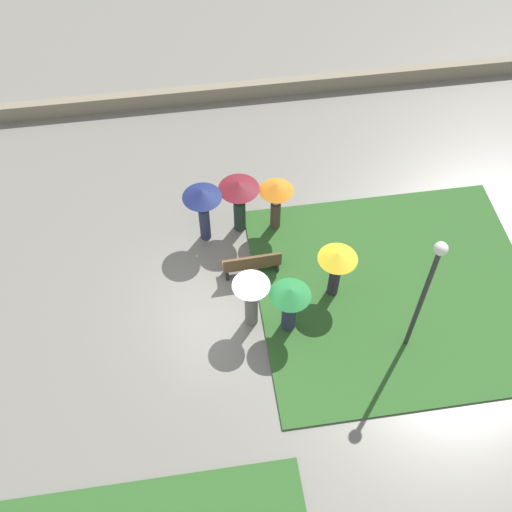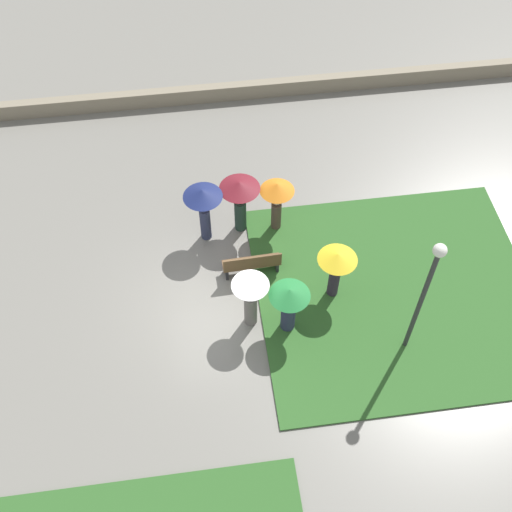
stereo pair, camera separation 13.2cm
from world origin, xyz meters
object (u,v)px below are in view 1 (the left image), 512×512
(crowd_person_orange, at_px, (276,195))
(crowd_person_green, at_px, (290,301))
(park_bench, at_px, (252,264))
(lamp_post, at_px, (427,284))
(crowd_person_yellow, at_px, (337,264))
(crowd_person_navy, at_px, (203,202))
(crowd_person_white, at_px, (251,295))
(crowd_person_maroon, at_px, (239,195))

(crowd_person_orange, bearing_deg, crowd_person_green, 134.87)
(park_bench, height_order, lamp_post, lamp_post)
(lamp_post, relative_size, crowd_person_yellow, 2.36)
(park_bench, distance_m, lamp_post, 5.19)
(lamp_post, relative_size, crowd_person_navy, 2.12)
(crowd_person_yellow, bearing_deg, crowd_person_white, -162.52)
(lamp_post, distance_m, crowd_person_maroon, 6.10)
(park_bench, relative_size, crowd_person_navy, 0.82)
(lamp_post, xyz_separation_m, crowd_person_orange, (2.75, -4.45, -1.33))
(crowd_person_yellow, xyz_separation_m, crowd_person_orange, (1.18, -2.58, 0.06))
(crowd_person_navy, bearing_deg, crowd_person_white, -19.94)
(crowd_person_yellow, height_order, crowd_person_navy, crowd_person_navy)
(lamp_post, relative_size, crowd_person_white, 2.26)
(crowd_person_yellow, bearing_deg, park_bench, 158.92)
(crowd_person_yellow, relative_size, crowd_person_white, 0.96)
(crowd_person_orange, bearing_deg, lamp_post, 170.27)
(park_bench, relative_size, crowd_person_orange, 0.88)
(park_bench, xyz_separation_m, lamp_post, (-3.69, 2.85, 2.28))
(crowd_person_orange, xyz_separation_m, crowd_person_white, (1.17, 3.16, -0.16))
(park_bench, xyz_separation_m, crowd_person_white, (0.24, 1.56, 0.79))
(crowd_person_maroon, distance_m, crowd_person_orange, 1.06)
(crowd_person_white, bearing_deg, crowd_person_green, 144.58)
(lamp_post, distance_m, crowd_person_yellow, 2.81)
(crowd_person_orange, relative_size, crowd_person_white, 1.00)
(crowd_person_navy, relative_size, crowd_person_orange, 1.07)
(lamp_post, relative_size, crowd_person_green, 2.42)
(lamp_post, bearing_deg, crowd_person_orange, -58.28)
(park_bench, distance_m, crowd_person_yellow, 2.50)
(crowd_person_green, bearing_deg, lamp_post, 153.71)
(crowd_person_white, bearing_deg, crowd_person_yellow, 176.97)
(crowd_person_green, xyz_separation_m, crowd_person_maroon, (0.82, -3.62, 0.20))
(park_bench, bearing_deg, crowd_person_navy, -54.86)
(park_bench, relative_size, crowd_person_maroon, 0.85)
(crowd_person_navy, distance_m, crowd_person_white, 3.24)
(park_bench, bearing_deg, crowd_person_green, 108.77)
(lamp_post, height_order, crowd_person_white, lamp_post)
(crowd_person_green, bearing_deg, crowd_person_orange, -101.93)
(park_bench, relative_size, crowd_person_green, 0.94)
(crowd_person_maroon, xyz_separation_m, crowd_person_navy, (1.05, 0.21, 0.08))
(crowd_person_green, relative_size, crowd_person_white, 0.94)
(crowd_person_maroon, relative_size, crowd_person_yellow, 1.08)
(lamp_post, xyz_separation_m, crowd_person_yellow, (1.57, -1.87, -1.39))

